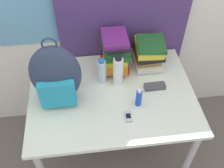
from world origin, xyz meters
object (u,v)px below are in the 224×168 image
Objects in this scene: book_stack_center at (148,53)px; water_bottle at (102,71)px; cell_phone at (128,117)px; sunglasses_case at (155,86)px; sports_bottle at (118,71)px; backpack at (56,76)px; sunscreen_bottle at (139,98)px; book_stack_left at (115,52)px.

water_bottle is (-0.37, -0.14, -0.01)m from book_stack_center.
cell_phone is 0.57× the size of sunglasses_case.
sunglasses_case is (0.25, -0.09, -0.10)m from sports_bottle.
backpack reaches higher than sunscreen_bottle.
sunglasses_case is (0.15, 0.13, -0.05)m from sunscreen_bottle.
book_stack_center is 1.06× the size of sports_bottle.
water_bottle is (-0.11, -0.14, -0.05)m from book_stack_left.
water_bottle is 0.33m from sunscreen_bottle.
sunscreen_bottle is at bearing -110.42° from book_stack_center.
sports_bottle is 2.88× the size of cell_phone.
book_stack_center is at bearing 21.19° from water_bottle.
book_stack_center is at bearing 34.56° from sports_bottle.
book_stack_center is 0.31m from sports_bottle.
book_stack_left is 3.41× the size of cell_phone.
sports_bottle is 0.34m from cell_phone.
backpack is 0.51m from book_stack_left.
water_bottle is at bearing 24.20° from backpack.
backpack reaches higher than cell_phone.
water_bottle is at bearing -158.81° from book_stack_center.
sunglasses_case is (0.23, 0.23, 0.01)m from cell_phone.
sports_bottle reaches higher than sunscreen_bottle.
book_stack_left is at bearing 51.26° from water_bottle.
book_stack_left is at bearing 88.90° from sports_bottle.
book_stack_center is at bearing 69.58° from sunscreen_bottle.
sunscreen_bottle is 0.14m from cell_phone.
book_stack_center is 0.55m from cell_phone.
book_stack_left is at bearing 179.81° from book_stack_center.
water_bottle is 0.83× the size of sports_bottle.
book_stack_left reaches higher than cell_phone.
backpack is at bearing -155.80° from water_bottle.
book_stack_left reaches higher than sunscreen_bottle.
sunglasses_case is (0.25, -0.26, -0.12)m from book_stack_left.
backpack is 3.48× the size of sunscreen_bottle.
sunglasses_case is at bearing 1.44° from backpack.
sunscreen_bottle is at bearing 49.91° from cell_phone.
book_stack_left is 1.18× the size of sports_bottle.
book_stack_left is at bearing 33.76° from backpack.
sunglasses_case is (0.37, -0.12, -0.08)m from water_bottle.
backpack is at bearing -146.24° from book_stack_left.
cell_phone is (-0.23, -0.49, -0.10)m from book_stack_center.
book_stack_left is 0.41m from sunscreen_bottle.
book_stack_left is 1.43× the size of water_bottle.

